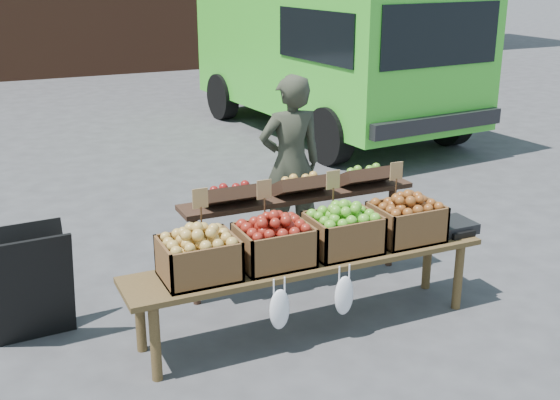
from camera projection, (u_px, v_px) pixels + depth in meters
name	position (u px, v px, depth m)	size (l,w,h in m)	color
ground	(355.00, 315.00, 5.40)	(80.00, 80.00, 0.00)	#424144
delivery_van	(329.00, 56.00, 10.93)	(2.44, 5.33, 2.39)	green
vendor	(291.00, 164.00, 6.44)	(0.60, 0.39, 1.65)	#313527
chalkboard_sign	(31.00, 285.00, 4.95)	(0.55, 0.30, 0.84)	black
back_table	(299.00, 226.00, 5.78)	(2.10, 0.44, 1.04)	#2F1D14
display_bench	(309.00, 293.00, 5.12)	(2.70, 0.56, 0.57)	#4F3C1F
crate_golden_apples	(199.00, 258.00, 4.66)	(0.50, 0.40, 0.28)	gold
crate_russet_pears	(274.00, 245.00, 4.88)	(0.50, 0.40, 0.28)	maroon
crate_red_apples	(343.00, 233.00, 5.10)	(0.50, 0.40, 0.28)	#419424
crate_green_apples	(406.00, 222.00, 5.31)	(0.50, 0.40, 0.28)	brown
weighing_scale	(451.00, 226.00, 5.51)	(0.34, 0.30, 0.08)	black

